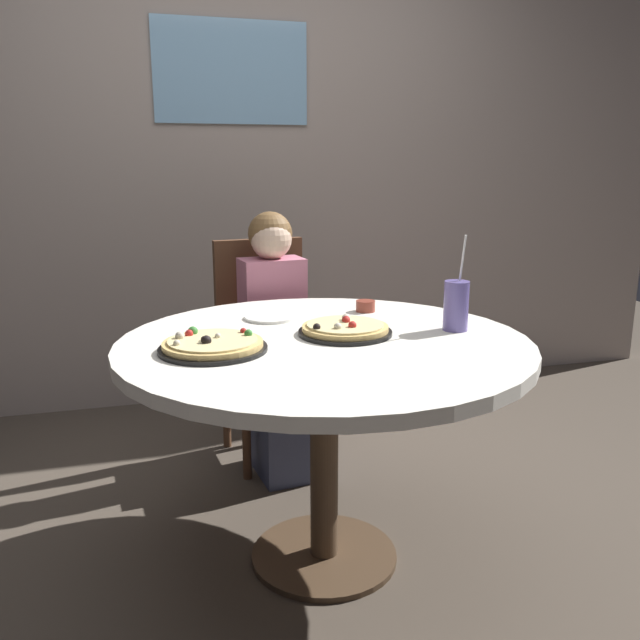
% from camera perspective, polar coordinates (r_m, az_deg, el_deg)
% --- Properties ---
extents(ground_plane, '(8.00, 8.00, 0.00)m').
position_cam_1_polar(ground_plane, '(2.33, 0.35, -19.83)').
color(ground_plane, '#4C4238').
extents(wall_with_window, '(5.20, 0.14, 2.90)m').
position_cam_1_polar(wall_with_window, '(3.61, -7.38, 16.13)').
color(wall_with_window, '#A8998E').
rests_on(wall_with_window, ground_plane).
extents(dining_table, '(1.27, 1.27, 0.75)m').
position_cam_1_polar(dining_table, '(2.04, 0.38, -4.20)').
color(dining_table, silver).
rests_on(dining_table, ground_plane).
extents(chair_wooden, '(0.44, 0.44, 0.95)m').
position_cam_1_polar(chair_wooden, '(2.92, -4.71, -1.40)').
color(chair_wooden, brown).
rests_on(chair_wooden, ground_plane).
extents(diner_child, '(0.29, 0.42, 1.08)m').
position_cam_1_polar(diner_child, '(2.76, -3.61, -3.23)').
color(diner_child, '#3F4766').
rests_on(diner_child, ground_plane).
extents(pizza_veggie, '(0.31, 0.31, 0.05)m').
position_cam_1_polar(pizza_veggie, '(1.92, -9.29, -2.16)').
color(pizza_veggie, black).
rests_on(pizza_veggie, dining_table).
extents(pizza_cheese, '(0.30, 0.30, 0.05)m').
position_cam_1_polar(pizza_cheese, '(2.07, 2.18, -0.80)').
color(pizza_cheese, black).
rests_on(pizza_cheese, dining_table).
extents(soda_cup, '(0.08, 0.08, 0.31)m').
position_cam_1_polar(soda_cup, '(2.16, 11.66, 1.26)').
color(soda_cup, '#6659A5').
rests_on(soda_cup, dining_table).
extents(sauce_bowl, '(0.07, 0.07, 0.04)m').
position_cam_1_polar(sauce_bowl, '(2.39, 3.96, 1.21)').
color(sauce_bowl, brown).
rests_on(sauce_bowl, dining_table).
extents(plate_small, '(0.18, 0.18, 0.01)m').
position_cam_1_polar(plate_small, '(2.29, -4.30, 0.24)').
color(plate_small, white).
rests_on(plate_small, dining_table).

